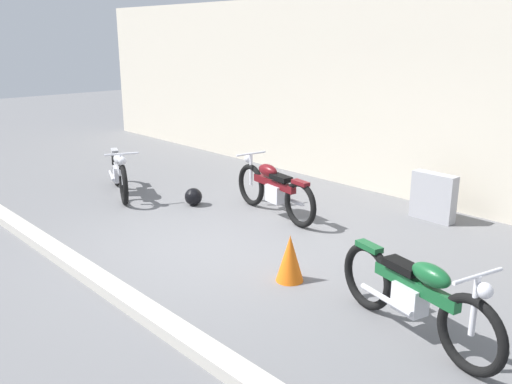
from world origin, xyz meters
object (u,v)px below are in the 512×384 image
stone_marker (433,197)px  motorcycle_maroon (274,189)px  helmet (193,197)px  motorcycle_green (415,295)px  motorcycle_silver (119,171)px  traffic_cone (290,258)px

stone_marker → motorcycle_maroon: (-1.79, -1.62, 0.06)m
helmet → motorcycle_green: size_ratio=0.15×
motorcycle_silver → motorcycle_maroon: bearing=47.4°
motorcycle_silver → helmet: bearing=46.1°
stone_marker → helmet: bearing=-144.0°
helmet → motorcycle_maroon: bearing=25.6°
traffic_cone → motorcycle_silver: motorcycle_silver is taller
traffic_cone → motorcycle_green: size_ratio=0.28×
helmet → motorcycle_maroon: size_ratio=0.15×
stone_marker → traffic_cone: 3.14m
motorcycle_maroon → motorcycle_green: 3.77m
helmet → motorcycle_silver: 1.51m
stone_marker → helmet: stone_marker is taller
stone_marker → motorcycle_silver: size_ratio=0.40×
motorcycle_maroon → motorcycle_silver: motorcycle_maroon is taller
motorcycle_maroon → traffic_cone: bearing=148.6°
traffic_cone → stone_marker: bearing=90.3°
motorcycle_green → motorcycle_silver: bearing=-170.0°
stone_marker → motorcycle_silver: 5.24m
traffic_cone → motorcycle_maroon: 2.37m
motorcycle_maroon → motorcycle_green: size_ratio=1.01×
traffic_cone → motorcycle_maroon: motorcycle_maroon is taller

